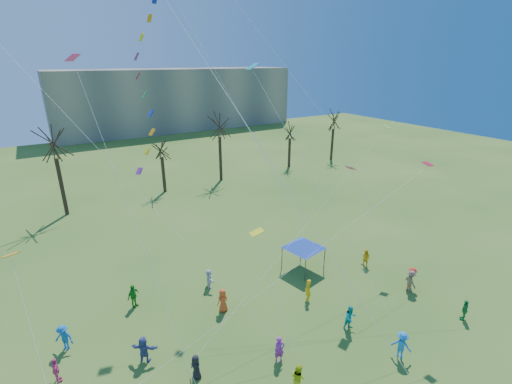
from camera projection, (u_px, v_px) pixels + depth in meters
distant_building at (178, 99)px, 92.07m from camera, size 60.00×14.00×15.00m
bare_tree_row at (113, 148)px, 43.72m from camera, size 71.06×8.25×10.81m
big_box_kite at (154, 72)px, 13.82m from camera, size 5.94×5.47×23.10m
canopy_tent_blue at (304, 243)px, 30.41m from camera, size 3.93×3.93×3.01m
festival_crowd at (263, 328)px, 23.20m from camera, size 27.03×14.63×1.86m
small_kites_aloft at (234, 123)px, 22.79m from camera, size 29.38×17.08×33.19m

